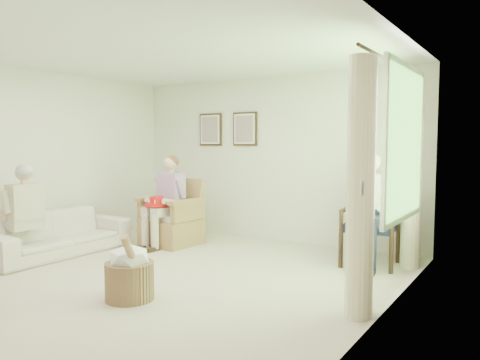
{
  "coord_description": "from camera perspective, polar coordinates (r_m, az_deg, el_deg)",
  "views": [
    {
      "loc": [
        3.66,
        -3.8,
        1.55
      ],
      "look_at": [
        0.24,
        1.5,
        1.05
      ],
      "focal_mm": 35.0,
      "sensor_mm": 36.0,
      "label": 1
    }
  ],
  "objects": [
    {
      "name": "wicker_armchair",
      "position": [
        7.27,
        -8.17,
        -5.26
      ],
      "size": [
        0.78,
        0.78,
        1.0
      ],
      "rotation": [
        0.0,
        0.0,
        -0.06
      ],
      "color": "#A4754D",
      "rests_on": "ground"
    },
    {
      "name": "person_wicker",
      "position": [
        7.11,
        -8.91,
        -1.78
      ],
      "size": [
        0.4,
        0.62,
        1.33
      ],
      "rotation": [
        0.0,
        0.0,
        -0.06
      ],
      "color": "beige",
      "rests_on": "ground"
    },
    {
      "name": "curtain_right",
      "position": [
        6.14,
        20.27,
        0.51
      ],
      "size": [
        0.34,
        0.34,
        2.3
      ],
      "primitive_type": "cylinder",
      "color": "beige",
      "rests_on": "ground"
    },
    {
      "name": "wood_armchair",
      "position": [
        6.24,
        15.87,
        -4.79
      ],
      "size": [
        0.66,
        0.62,
        1.02
      ],
      "rotation": [
        0.0,
        0.0,
        0.11
      ],
      "color": "black",
      "rests_on": "ground"
    },
    {
      "name": "left_wall",
      "position": [
        7.24,
        -25.49,
        2.11
      ],
      "size": [
        0.04,
        5.5,
        2.6
      ],
      "primitive_type": "cube",
      "color": "silver",
      "rests_on": "ground"
    },
    {
      "name": "back_wall",
      "position": [
        7.51,
        3.65,
        2.62
      ],
      "size": [
        5.0,
        0.04,
        2.6
      ],
      "primitive_type": "cube",
      "color": "silver",
      "rests_on": "ground"
    },
    {
      "name": "hatbox",
      "position": [
        4.84,
        -13.32,
        -10.89
      ],
      "size": [
        0.54,
        0.54,
        0.71
      ],
      "color": "tan",
      "rests_on": "ground"
    },
    {
      "name": "ceiling",
      "position": [
        5.38,
        -11.27,
        15.69
      ],
      "size": [
        5.0,
        5.5,
        0.02
      ],
      "primitive_type": "cube",
      "color": "white",
      "rests_on": "back_wall"
    },
    {
      "name": "person_sofa",
      "position": [
        6.65,
        -25.17,
        -3.15
      ],
      "size": [
        0.42,
        0.62,
        1.25
      ],
      "rotation": [
        0.0,
        0.0,
        -1.66
      ],
      "color": "#C1B79C",
      "rests_on": "ground"
    },
    {
      "name": "red_hat",
      "position": [
        6.98,
        -10.12,
        -2.73
      ],
      "size": [
        0.34,
        0.34,
        0.14
      ],
      "color": "red",
      "rests_on": "person_wicker"
    },
    {
      "name": "person_dark",
      "position": [
        6.04,
        15.45,
        -2.55
      ],
      "size": [
        0.4,
        0.63,
        1.39
      ],
      "rotation": [
        0.0,
        0.0,
        0.11
      ],
      "color": "#191E37",
      "rests_on": "ground"
    },
    {
      "name": "framed_print_left",
      "position": [
        8.1,
        -3.63,
        6.16
      ],
      "size": [
        0.45,
        0.05,
        0.55
      ],
      "color": "#382114",
      "rests_on": "back_wall"
    },
    {
      "name": "window",
      "position": [
        5.14,
        19.48,
        4.65
      ],
      "size": [
        0.13,
        2.5,
        1.63
      ],
      "color": "#2D6B23",
      "rests_on": "right_wall"
    },
    {
      "name": "right_wall",
      "position": [
        3.98,
        15.88,
        0.73
      ],
      "size": [
        0.04,
        5.5,
        2.6
      ],
      "primitive_type": "cube",
      "color": "silver",
      "rests_on": "ground"
    },
    {
      "name": "framed_print_right",
      "position": [
        7.7,
        0.59,
        6.25
      ],
      "size": [
        0.45,
        0.05,
        0.55
      ],
      "color": "#382114",
      "rests_on": "back_wall"
    },
    {
      "name": "curtain_left",
      "position": [
        4.26,
        14.51,
        -1.03
      ],
      "size": [
        0.34,
        0.34,
        2.3
      ],
      "primitive_type": "cylinder",
      "color": "beige",
      "rests_on": "ground"
    },
    {
      "name": "floor",
      "position": [
        5.5,
        -10.84,
        -11.93
      ],
      "size": [
        5.5,
        5.5,
        0.0
      ],
      "primitive_type": "plane",
      "color": "beige",
      "rests_on": "ground"
    },
    {
      "name": "sofa",
      "position": [
        7.0,
        -21.41,
        -6.11
      ],
      "size": [
        2.02,
        0.79,
        0.59
      ],
      "primitive_type": "imported",
      "rotation": [
        0.0,
        0.0,
        1.57
      ],
      "color": "silver",
      "rests_on": "ground"
    }
  ]
}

